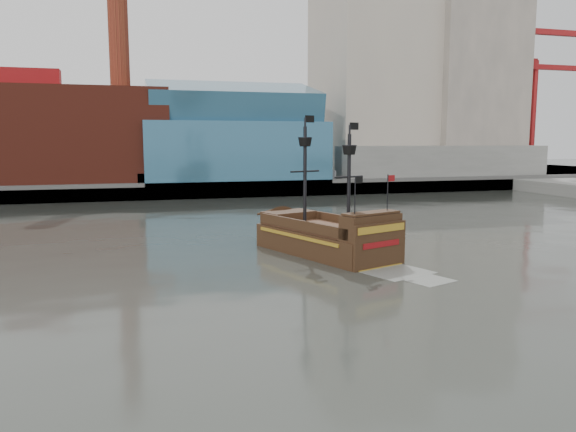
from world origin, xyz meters
name	(u,v)px	position (x,y,z in m)	size (l,w,h in m)	color
ground	(296,332)	(0.00, 0.00, 0.00)	(400.00, 400.00, 0.00)	#292C27
promenade_far	(166,180)	(0.00, 92.00, 1.00)	(220.00, 60.00, 2.00)	slate
seawall	(178,191)	(0.00, 62.50, 1.30)	(220.00, 1.00, 2.60)	#4C4C49
skyline	(193,57)	(5.21, 84.56, 24.55)	(149.00, 45.00, 62.00)	#7B6749
crane_a	(530,94)	(78.63, 82.00, 19.11)	(22.50, 4.00, 32.25)	slate
crane_b	(534,113)	(88.23, 92.00, 15.57)	(19.10, 4.00, 26.25)	slate
pirate_ship	(326,241)	(7.64, 16.89, 1.07)	(9.80, 16.43, 11.81)	black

